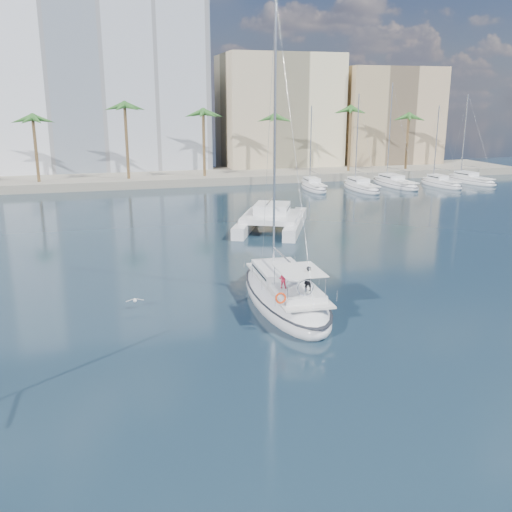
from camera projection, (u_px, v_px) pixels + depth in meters
name	position (u px, v px, depth m)	size (l,w,h in m)	color
ground	(285.00, 324.00, 32.80)	(160.00, 160.00, 0.00)	black
quay	(162.00, 178.00, 89.27)	(120.00, 14.00, 1.20)	gray
building_modern	(76.00, 90.00, 93.73)	(42.00, 16.00, 28.00)	white
building_beige	(278.00, 114.00, 100.87)	(20.00, 14.00, 20.00)	beige
building_tan_right	(385.00, 119.00, 104.49)	(18.00, 12.00, 18.00)	tan
palm_centre	(162.00, 115.00, 82.99)	(3.60, 3.60, 12.30)	brown
palm_right	(374.00, 114.00, 91.86)	(3.60, 3.60, 12.30)	brown
main_sloop	(285.00, 295.00, 35.95)	(4.59, 13.14, 19.29)	silver
catamaran	(272.00, 217.00, 56.74)	(10.42, 13.23, 17.28)	silver
seagull	(135.00, 300.00, 35.00)	(1.11, 0.48, 0.21)	silver
moored_yacht_a	(313.00, 190.00, 81.65)	(2.72, 9.35, 11.90)	silver
moored_yacht_b	(361.00, 190.00, 81.49)	(3.14, 10.78, 13.72)	silver
moored_yacht_c	(395.00, 186.00, 85.04)	(3.55, 12.21, 15.54)	silver
moored_yacht_d	(441.00, 186.00, 84.88)	(2.72, 9.35, 11.90)	silver
moored_yacht_e	(470.00, 183.00, 88.43)	(3.14, 10.78, 13.72)	silver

